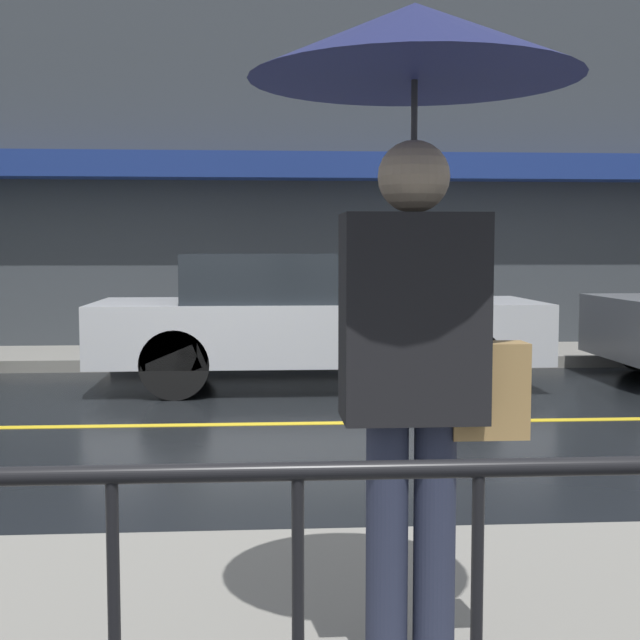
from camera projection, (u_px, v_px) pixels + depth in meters
name	position (u px, v px, depth m)	size (l,w,h in m)	color
ground_plane	(227.00, 425.00, 7.52)	(80.00, 80.00, 0.00)	black
sidewalk_far	(238.00, 357.00, 11.64)	(28.00, 1.69, 0.15)	gray
lane_marking	(227.00, 424.00, 7.52)	(25.20, 0.12, 0.01)	gold
building_storefront	(238.00, 173.00, 12.40)	(28.00, 0.85, 5.06)	#383D42
pedestrian	(416.00, 154.00, 2.72)	(1.01, 1.01, 2.08)	#23283D
car_silver	(313.00, 318.00, 9.58)	(4.73, 1.71, 1.43)	#B2B5BA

